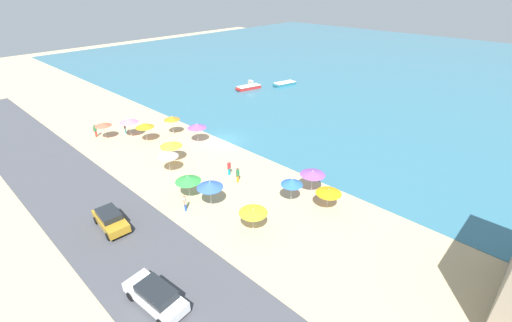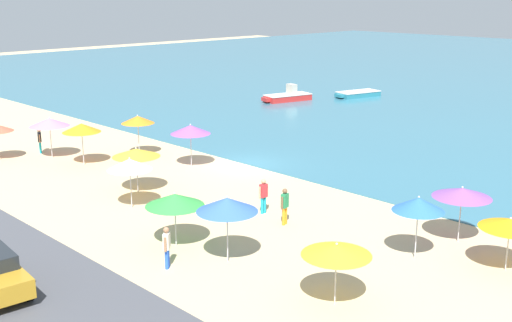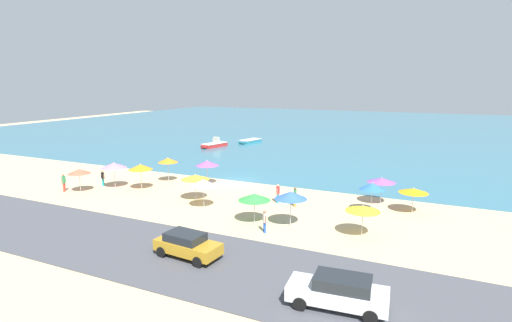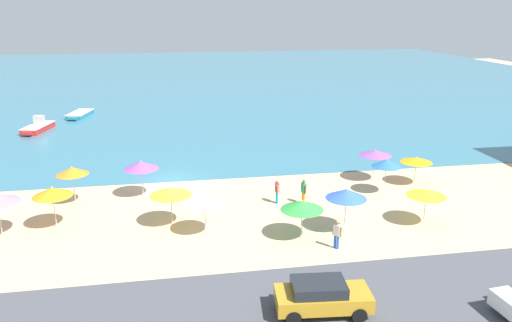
{
  "view_description": "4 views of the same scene",
  "coord_description": "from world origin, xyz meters",
  "px_view_note": "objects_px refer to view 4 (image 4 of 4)",
  "views": [
    {
      "loc": [
        30.07,
        -26.0,
        18.33
      ],
      "look_at": [
        8.61,
        -3.25,
        1.5
      ],
      "focal_mm": 24.0,
      "sensor_mm": 36.0,
      "label": 1
    },
    {
      "loc": [
        26.69,
        -25.52,
        10.09
      ],
      "look_at": [
        2.68,
        -1.86,
        1.09
      ],
      "focal_mm": 45.0,
      "sensor_mm": 36.0,
      "label": 2
    },
    {
      "loc": [
        18.97,
        -36.31,
        10.25
      ],
      "look_at": [
        1.33,
        1.9,
        1.92
      ],
      "focal_mm": 28.0,
      "sensor_mm": 36.0,
      "label": 3
    },
    {
      "loc": [
        0.13,
        -35.47,
        12.46
      ],
      "look_at": [
        5.83,
        -2.69,
        2.15
      ],
      "focal_mm": 35.0,
      "sensor_mm": 36.0,
      "label": 4
    }
  ],
  "objects_px": {
    "beach_umbrella_5": "(386,163)",
    "bather_2": "(337,233)",
    "beach_umbrella_6": "(426,193)",
    "skiff_nearshore": "(38,127)",
    "beach_umbrella_9": "(171,192)",
    "bather_0": "(304,190)",
    "beach_umbrella_10": "(204,199)",
    "beach_umbrella_7": "(52,192)",
    "skiff_offshore": "(80,114)",
    "beach_umbrella_12": "(346,194)",
    "beach_umbrella_4": "(302,205)",
    "parked_car_1": "(322,296)",
    "beach_umbrella_8": "(375,153)",
    "beach_umbrella_2": "(416,160)",
    "beach_umbrella_3": "(141,165)",
    "bather_4": "(277,190)",
    "beach_umbrella_11": "(72,171)"
  },
  "relations": [
    {
      "from": "bather_2",
      "to": "skiff_offshore",
      "type": "bearing_deg",
      "value": 117.01
    },
    {
      "from": "beach_umbrella_9",
      "to": "bather_4",
      "type": "distance_m",
      "value": 7.34
    },
    {
      "from": "beach_umbrella_12",
      "to": "bather_4",
      "type": "distance_m",
      "value": 5.88
    },
    {
      "from": "beach_umbrella_9",
      "to": "skiff_offshore",
      "type": "relative_size",
      "value": 0.5
    },
    {
      "from": "beach_umbrella_7",
      "to": "beach_umbrella_10",
      "type": "distance_m",
      "value": 8.92
    },
    {
      "from": "beach_umbrella_7",
      "to": "beach_umbrella_11",
      "type": "relative_size",
      "value": 0.99
    },
    {
      "from": "beach_umbrella_4",
      "to": "beach_umbrella_9",
      "type": "height_order",
      "value": "beach_umbrella_9"
    },
    {
      "from": "beach_umbrella_3",
      "to": "bather_2",
      "type": "distance_m",
      "value": 14.42
    },
    {
      "from": "beach_umbrella_5",
      "to": "bather_2",
      "type": "relative_size",
      "value": 1.55
    },
    {
      "from": "beach_umbrella_2",
      "to": "skiff_offshore",
      "type": "xyz_separation_m",
      "value": [
        -27.98,
        28.4,
        -1.51
      ]
    },
    {
      "from": "beach_umbrella_8",
      "to": "beach_umbrella_5",
      "type": "bearing_deg",
      "value": -97.1
    },
    {
      "from": "beach_umbrella_10",
      "to": "beach_umbrella_12",
      "type": "bearing_deg",
      "value": -7.14
    },
    {
      "from": "bather_0",
      "to": "skiff_offshore",
      "type": "distance_m",
      "value": 36.12
    },
    {
      "from": "beach_umbrella_9",
      "to": "bather_0",
      "type": "distance_m",
      "value": 8.86
    },
    {
      "from": "beach_umbrella_4",
      "to": "skiff_offshore",
      "type": "relative_size",
      "value": 0.49
    },
    {
      "from": "beach_umbrella_4",
      "to": "beach_umbrella_5",
      "type": "bearing_deg",
      "value": 37.81
    },
    {
      "from": "bather_0",
      "to": "beach_umbrella_5",
      "type": "bearing_deg",
      "value": 8.59
    },
    {
      "from": "beach_umbrella_3",
      "to": "beach_umbrella_8",
      "type": "distance_m",
      "value": 16.93
    },
    {
      "from": "parked_car_1",
      "to": "skiff_offshore",
      "type": "bearing_deg",
      "value": 110.99
    },
    {
      "from": "beach_umbrella_5",
      "to": "skiff_nearshore",
      "type": "bearing_deg",
      "value": 140.5
    },
    {
      "from": "beach_umbrella_8",
      "to": "bather_0",
      "type": "height_order",
      "value": "beach_umbrella_8"
    },
    {
      "from": "beach_umbrella_9",
      "to": "skiff_offshore",
      "type": "height_order",
      "value": "beach_umbrella_9"
    },
    {
      "from": "beach_umbrella_9",
      "to": "beach_umbrella_4",
      "type": "bearing_deg",
      "value": -23.02
    },
    {
      "from": "beach_umbrella_7",
      "to": "beach_umbrella_11",
      "type": "bearing_deg",
      "value": 82.28
    },
    {
      "from": "beach_umbrella_10",
      "to": "bather_0",
      "type": "bearing_deg",
      "value": 27.68
    },
    {
      "from": "beach_umbrella_12",
      "to": "skiff_offshore",
      "type": "relative_size",
      "value": 0.55
    },
    {
      "from": "beach_umbrella_6",
      "to": "beach_umbrella_7",
      "type": "distance_m",
      "value": 21.84
    },
    {
      "from": "beach_umbrella_2",
      "to": "beach_umbrella_10",
      "type": "bearing_deg",
      "value": -159.57
    },
    {
      "from": "parked_car_1",
      "to": "beach_umbrella_8",
      "type": "bearing_deg",
      "value": 60.58
    },
    {
      "from": "bather_2",
      "to": "beach_umbrella_10",
      "type": "bearing_deg",
      "value": 156.26
    },
    {
      "from": "bather_2",
      "to": "skiff_nearshore",
      "type": "relative_size",
      "value": 0.33
    },
    {
      "from": "beach_umbrella_12",
      "to": "beach_umbrella_4",
      "type": "bearing_deg",
      "value": -171.49
    },
    {
      "from": "beach_umbrella_3",
      "to": "beach_umbrella_2",
      "type": "bearing_deg",
      "value": -2.47
    },
    {
      "from": "beach_umbrella_4",
      "to": "bather_4",
      "type": "relative_size",
      "value": 1.44
    },
    {
      "from": "beach_umbrella_4",
      "to": "beach_umbrella_6",
      "type": "bearing_deg",
      "value": 4.57
    },
    {
      "from": "beach_umbrella_5",
      "to": "beach_umbrella_6",
      "type": "xyz_separation_m",
      "value": [
        0.21,
        -5.23,
        -0.26
      ]
    },
    {
      "from": "bather_2",
      "to": "bather_0",
      "type": "bearing_deg",
      "value": 90.66
    },
    {
      "from": "beach_umbrella_12",
      "to": "bather_2",
      "type": "height_order",
      "value": "beach_umbrella_12"
    },
    {
      "from": "beach_umbrella_11",
      "to": "beach_umbrella_9",
      "type": "bearing_deg",
      "value": -35.14
    },
    {
      "from": "beach_umbrella_7",
      "to": "bather_0",
      "type": "xyz_separation_m",
      "value": [
        15.32,
        1.13,
        -1.31
      ]
    },
    {
      "from": "beach_umbrella_7",
      "to": "parked_car_1",
      "type": "distance_m",
      "value": 16.96
    },
    {
      "from": "beach_umbrella_6",
      "to": "skiff_nearshore",
      "type": "relative_size",
      "value": 0.46
    },
    {
      "from": "beach_umbrella_2",
      "to": "beach_umbrella_11",
      "type": "relative_size",
      "value": 0.87
    },
    {
      "from": "parked_car_1",
      "to": "beach_umbrella_4",
      "type": "bearing_deg",
      "value": 81.92
    },
    {
      "from": "beach_umbrella_9",
      "to": "skiff_offshore",
      "type": "bearing_deg",
      "value": 107.58
    },
    {
      "from": "beach_umbrella_12",
      "to": "bather_2",
      "type": "bearing_deg",
      "value": -120.26
    },
    {
      "from": "beach_umbrella_4",
      "to": "beach_umbrella_9",
      "type": "distance_m",
      "value": 7.74
    },
    {
      "from": "beach_umbrella_7",
      "to": "skiff_offshore",
      "type": "xyz_separation_m",
      "value": [
        -3.6,
        31.89,
        -1.92
      ]
    },
    {
      "from": "beach_umbrella_9",
      "to": "beach_umbrella_7",
      "type": "bearing_deg",
      "value": 173.49
    },
    {
      "from": "beach_umbrella_6",
      "to": "bather_0",
      "type": "distance_m",
      "value": 7.69
    }
  ]
}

